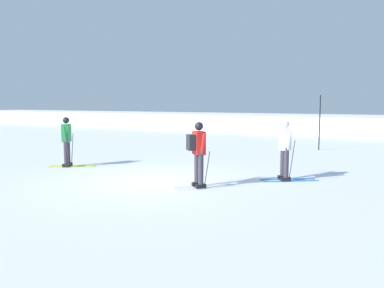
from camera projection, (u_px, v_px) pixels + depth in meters
name	position (u px, v px, depth m)	size (l,w,h in m)	color
ground_plane	(151.00, 181.00, 10.99)	(120.00, 120.00, 0.00)	silver
far_snow_ridge	(319.00, 124.00, 29.26)	(80.00, 7.39, 1.25)	silver
skier_white	(285.00, 149.00, 11.00)	(1.50, 1.25, 1.71)	#237AC6
skier_red	(198.00, 151.00, 10.07)	(1.31, 1.46, 1.71)	silver
skier_green	(67.00, 140.00, 13.39)	(1.54, 1.18, 1.71)	gold
trail_marker_pole	(320.00, 123.00, 18.13)	(0.05, 0.05, 2.54)	black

